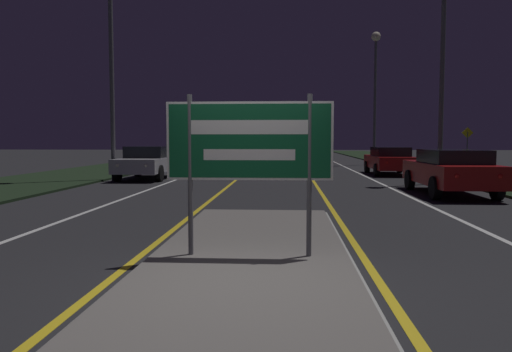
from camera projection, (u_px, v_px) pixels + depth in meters
name	position (u px, v px, depth m)	size (l,w,h in m)	color
ground_plane	(241.00, 288.00, 5.73)	(160.00, 160.00, 0.00)	#232326
median_island	(249.00, 259.00, 6.95)	(2.88, 9.14, 0.10)	#999993
verge_left	(96.00, 172.00, 26.22)	(5.00, 100.00, 0.08)	black
verge_right	(465.00, 173.00, 25.06)	(5.00, 100.00, 0.08)	black
centre_line_yellow_left	(252.00, 168.00, 30.72)	(0.12, 70.00, 0.01)	gold
centre_line_yellow_right	(305.00, 168.00, 30.52)	(0.12, 70.00, 0.01)	gold
lane_line_white_left	(210.00, 167.00, 30.87)	(0.12, 70.00, 0.01)	silver
lane_line_white_right	(347.00, 168.00, 30.36)	(0.12, 70.00, 0.01)	silver
edge_line_white_left	(163.00, 167.00, 31.06)	(0.10, 70.00, 0.01)	silver
edge_line_white_right	(397.00, 168.00, 30.18)	(0.10, 70.00, 0.01)	silver
highway_sign	(249.00, 146.00, 6.83)	(2.29, 0.07, 2.23)	#56565B
streetlight_left_near	(110.00, 1.00, 20.06)	(0.62, 0.62, 10.60)	#56565B
streetlight_right_near	(444.00, 19.00, 19.03)	(0.63, 0.63, 8.90)	#56565B
streetlight_right_far	(375.00, 72.00, 33.74)	(0.63, 0.63, 8.97)	#56565B
car_receding_0	(450.00, 170.00, 15.50)	(1.94, 4.79, 1.40)	maroon
car_receding_1	(389.00, 160.00, 24.47)	(1.88, 4.56, 1.36)	maroon
car_receding_2	(312.00, 152.00, 38.32)	(1.92, 4.56, 1.40)	maroon
car_approaching_0	(148.00, 161.00, 21.84)	(1.97, 4.67, 1.43)	#B7B7BC
car_approaching_1	(193.00, 154.00, 33.16)	(2.02, 4.33, 1.51)	navy
car_approaching_2	(252.00, 150.00, 48.69)	(1.90, 4.46, 1.48)	maroon
warning_sign	(467.00, 144.00, 26.79)	(0.60, 0.06, 2.31)	#56565B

